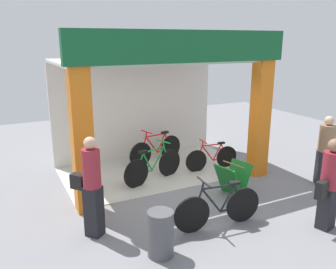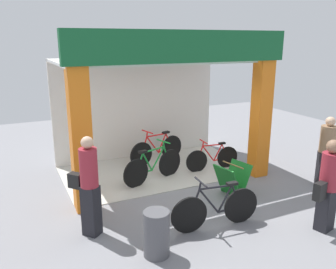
{
  "view_description": "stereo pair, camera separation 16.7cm",
  "coord_description": "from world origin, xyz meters",
  "px_view_note": "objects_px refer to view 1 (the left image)",
  "views": [
    {
      "loc": [
        -3.62,
        -6.55,
        3.35
      ],
      "look_at": [
        0.0,
        0.69,
        1.15
      ],
      "focal_mm": 37.49,
      "sensor_mm": 36.0,
      "label": 1
    },
    {
      "loc": [
        -3.47,
        -6.62,
        3.35
      ],
      "look_at": [
        0.0,
        0.69,
        1.15
      ],
      "focal_mm": 37.49,
      "sensor_mm": 36.0,
      "label": 2
    }
  ],
  "objects_px": {
    "bicycle_inside_0": "(153,166)",
    "pedestrian_1": "(330,183)",
    "bicycle_inside_2": "(212,158)",
    "bicycle_parked_0": "(218,208)",
    "pedestrian_0": "(326,149)",
    "pedestrian_2": "(91,186)",
    "trash_bin": "(161,234)",
    "sandwich_board_sign": "(233,179)",
    "bicycle_inside_1": "(156,150)"
  },
  "relations": [
    {
      "from": "bicycle_parked_0",
      "to": "pedestrian_2",
      "type": "bearing_deg",
      "value": 160.37
    },
    {
      "from": "sandwich_board_sign",
      "to": "bicycle_inside_1",
      "type": "bearing_deg",
      "value": 103.49
    },
    {
      "from": "bicycle_inside_1",
      "to": "bicycle_inside_2",
      "type": "height_order",
      "value": "bicycle_inside_1"
    },
    {
      "from": "pedestrian_1",
      "to": "bicycle_inside_0",
      "type": "bearing_deg",
      "value": 119.24
    },
    {
      "from": "bicycle_inside_1",
      "to": "trash_bin",
      "type": "xyz_separation_m",
      "value": [
        -1.77,
        -4.0,
        -0.01
      ]
    },
    {
      "from": "pedestrian_0",
      "to": "pedestrian_2",
      "type": "height_order",
      "value": "pedestrian_2"
    },
    {
      "from": "sandwich_board_sign",
      "to": "pedestrian_1",
      "type": "distance_m",
      "value": 2.1
    },
    {
      "from": "sandwich_board_sign",
      "to": "bicycle_inside_2",
      "type": "bearing_deg",
      "value": 73.29
    },
    {
      "from": "bicycle_inside_2",
      "to": "trash_bin",
      "type": "xyz_separation_m",
      "value": [
        -2.86,
        -2.86,
        0.05
      ]
    },
    {
      "from": "bicycle_inside_1",
      "to": "bicycle_inside_2",
      "type": "bearing_deg",
      "value": -46.22
    },
    {
      "from": "pedestrian_2",
      "to": "pedestrian_1",
      "type": "bearing_deg",
      "value": -23.58
    },
    {
      "from": "sandwich_board_sign",
      "to": "pedestrian_0",
      "type": "xyz_separation_m",
      "value": [
        2.31,
        -0.46,
        0.5
      ]
    },
    {
      "from": "pedestrian_0",
      "to": "bicycle_inside_1",
      "type": "bearing_deg",
      "value": 133.41
    },
    {
      "from": "bicycle_inside_2",
      "to": "bicycle_parked_0",
      "type": "relative_size",
      "value": 0.86
    },
    {
      "from": "bicycle_inside_0",
      "to": "pedestrian_1",
      "type": "relative_size",
      "value": 1.0
    },
    {
      "from": "bicycle_inside_0",
      "to": "bicycle_inside_2",
      "type": "height_order",
      "value": "bicycle_inside_0"
    },
    {
      "from": "bicycle_inside_0",
      "to": "pedestrian_0",
      "type": "bearing_deg",
      "value": -28.34
    },
    {
      "from": "pedestrian_1",
      "to": "bicycle_inside_1",
      "type": "bearing_deg",
      "value": 105.58
    },
    {
      "from": "bicycle_inside_0",
      "to": "bicycle_parked_0",
      "type": "bearing_deg",
      "value": -85.72
    },
    {
      "from": "pedestrian_1",
      "to": "trash_bin",
      "type": "relative_size",
      "value": 2.23
    },
    {
      "from": "bicycle_inside_0",
      "to": "trash_bin",
      "type": "xyz_separation_m",
      "value": [
        -1.14,
        -2.81,
        -0.01
      ]
    },
    {
      "from": "bicycle_inside_1",
      "to": "pedestrian_2",
      "type": "xyz_separation_m",
      "value": [
        -2.56,
        -2.91,
        0.54
      ]
    },
    {
      "from": "bicycle_parked_0",
      "to": "pedestrian_0",
      "type": "relative_size",
      "value": 1.05
    },
    {
      "from": "bicycle_inside_0",
      "to": "bicycle_inside_1",
      "type": "height_order",
      "value": "same"
    },
    {
      "from": "bicycle_inside_2",
      "to": "pedestrian_0",
      "type": "bearing_deg",
      "value": -46.81
    },
    {
      "from": "pedestrian_2",
      "to": "sandwich_board_sign",
      "type": "bearing_deg",
      "value": 4.56
    },
    {
      "from": "bicycle_inside_1",
      "to": "bicycle_inside_2",
      "type": "distance_m",
      "value": 1.58
    },
    {
      "from": "bicycle_parked_0",
      "to": "pedestrian_0",
      "type": "bearing_deg",
      "value": 9.3
    },
    {
      "from": "trash_bin",
      "to": "bicycle_inside_2",
      "type": "bearing_deg",
      "value": 44.96
    },
    {
      "from": "pedestrian_0",
      "to": "pedestrian_2",
      "type": "xyz_separation_m",
      "value": [
        -5.51,
        0.2,
        0.06
      ]
    },
    {
      "from": "sandwich_board_sign",
      "to": "pedestrian_2",
      "type": "relative_size",
      "value": 0.42
    },
    {
      "from": "bicycle_inside_2",
      "to": "pedestrian_2",
      "type": "height_order",
      "value": "pedestrian_2"
    },
    {
      "from": "pedestrian_1",
      "to": "pedestrian_2",
      "type": "xyz_separation_m",
      "value": [
        -3.84,
        1.67,
        0.05
      ]
    },
    {
      "from": "sandwich_board_sign",
      "to": "pedestrian_0",
      "type": "bearing_deg",
      "value": -11.17
    },
    {
      "from": "bicycle_inside_1",
      "to": "sandwich_board_sign",
      "type": "height_order",
      "value": "bicycle_inside_1"
    },
    {
      "from": "bicycle_parked_0",
      "to": "pedestrian_0",
      "type": "height_order",
      "value": "pedestrian_0"
    },
    {
      "from": "bicycle_inside_2",
      "to": "pedestrian_1",
      "type": "relative_size",
      "value": 0.88
    },
    {
      "from": "trash_bin",
      "to": "sandwich_board_sign",
      "type": "bearing_deg",
      "value": 29.09
    },
    {
      "from": "bicycle_parked_0",
      "to": "trash_bin",
      "type": "distance_m",
      "value": 1.37
    },
    {
      "from": "pedestrian_2",
      "to": "trash_bin",
      "type": "relative_size",
      "value": 2.36
    },
    {
      "from": "bicycle_inside_1",
      "to": "pedestrian_0",
      "type": "relative_size",
      "value": 1.04
    },
    {
      "from": "trash_bin",
      "to": "pedestrian_1",
      "type": "bearing_deg",
      "value": -10.99
    },
    {
      "from": "bicycle_inside_2",
      "to": "bicycle_inside_0",
      "type": "bearing_deg",
      "value": -178.39
    },
    {
      "from": "pedestrian_0",
      "to": "trash_bin",
      "type": "relative_size",
      "value": 2.17
    },
    {
      "from": "bicycle_inside_1",
      "to": "pedestrian_0",
      "type": "height_order",
      "value": "pedestrian_0"
    },
    {
      "from": "pedestrian_2",
      "to": "bicycle_inside_2",
      "type": "bearing_deg",
      "value": 25.9
    },
    {
      "from": "bicycle_inside_2",
      "to": "pedestrian_0",
      "type": "relative_size",
      "value": 0.91
    },
    {
      "from": "bicycle_inside_2",
      "to": "bicycle_parked_0",
      "type": "bearing_deg",
      "value": -121.21
    },
    {
      "from": "bicycle_inside_2",
      "to": "sandwich_board_sign",
      "type": "height_order",
      "value": "bicycle_inside_2"
    },
    {
      "from": "bicycle_inside_1",
      "to": "trash_bin",
      "type": "distance_m",
      "value": 4.37
    }
  ]
}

